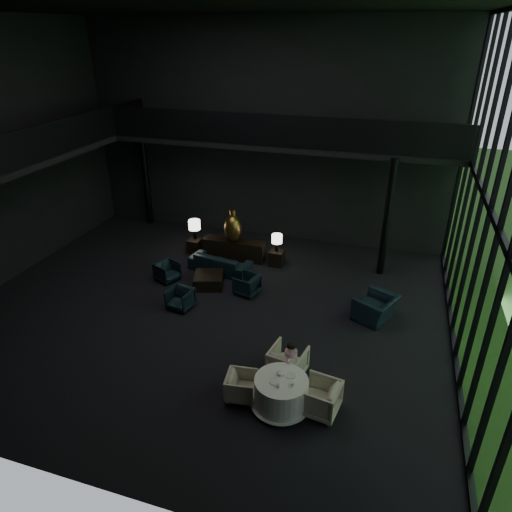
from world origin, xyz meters
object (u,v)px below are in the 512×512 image
(dining_table, at_px, (281,395))
(side_table_left, at_px, (194,246))
(table_lamp_right, at_px, (277,239))
(child, at_px, (291,354))
(lounge_armchair_east, at_px, (247,284))
(table_lamp_left, at_px, (194,226))
(sofa, at_px, (220,259))
(lounge_armchair_south, at_px, (180,299))
(console, at_px, (234,249))
(coffee_table, at_px, (209,280))
(dining_chair_north, at_px, (288,359))
(bronze_urn, at_px, (233,228))
(dining_chair_east, at_px, (320,396))
(dining_chair_west, at_px, (242,386))
(side_table_right, at_px, (276,258))
(window_armchair, at_px, (376,303))
(lounge_armchair_west, at_px, (167,272))

(dining_table, bearing_deg, side_table_left, 127.46)
(table_lamp_right, relative_size, child, 0.99)
(side_table_left, bearing_deg, lounge_armchair_east, -38.63)
(table_lamp_left, height_order, sofa, table_lamp_left)
(lounge_armchair_south, relative_size, child, 0.99)
(side_table_left, bearing_deg, table_lamp_right, -1.25)
(console, bearing_deg, child, -58.63)
(lounge_armchair_east, distance_m, coffee_table, 1.36)
(lounge_armchair_south, relative_size, dining_chair_north, 0.69)
(bronze_urn, distance_m, table_lamp_left, 1.63)
(table_lamp_left, bearing_deg, lounge_armchair_east, -39.92)
(dining_table, bearing_deg, dining_chair_east, 8.01)
(coffee_table, relative_size, dining_chair_east, 1.06)
(dining_table, xyz_separation_m, dining_chair_west, (-0.92, 0.01, -0.02))
(bronze_urn, distance_m, side_table_right, 1.87)
(table_lamp_right, relative_size, dining_chair_north, 0.69)
(lounge_armchair_east, bearing_deg, table_lamp_right, -175.44)
(dining_table, bearing_deg, coffee_table, 128.92)
(console, bearing_deg, dining_table, -62.17)
(window_armchair, bearing_deg, table_lamp_right, -99.24)
(window_armchair, height_order, coffee_table, window_armchair)
(table_lamp_left, height_order, dining_chair_east, table_lamp_left)
(dining_chair_north, bearing_deg, dining_chair_west, 62.58)
(console, bearing_deg, lounge_armchair_east, -61.10)
(bronze_urn, relative_size, table_lamp_right, 1.92)
(side_table_right, distance_m, dining_table, 6.80)
(child, bearing_deg, dining_chair_north, -58.47)
(dining_chair_east, distance_m, dining_chair_west, 1.77)
(console, distance_m, window_armchair, 5.74)
(dining_chair_east, bearing_deg, lounge_armchair_west, -116.88)
(lounge_armchair_south, height_order, coffee_table, lounge_armchair_south)
(table_lamp_left, bearing_deg, lounge_armchair_west, -89.28)
(sofa, height_order, dining_chair_north, dining_chair_north)
(side_table_right, bearing_deg, dining_chair_east, -67.12)
(lounge_armchair_west, bearing_deg, lounge_armchair_south, -117.67)
(table_lamp_left, distance_m, window_armchair, 7.29)
(window_armchair, distance_m, dining_table, 4.48)
(coffee_table, xyz_separation_m, dining_chair_west, (2.67, -4.44, 0.10))
(sofa, bearing_deg, console, -88.01)
(window_armchair, bearing_deg, lounge_armchair_east, -68.64)
(side_table_right, bearing_deg, dining_chair_west, -81.72)
(sofa, xyz_separation_m, dining_table, (3.61, -5.52, -0.11))
(lounge_armchair_east, bearing_deg, sofa, -116.17)
(bronze_urn, height_order, child, bronze_urn)
(side_table_right, height_order, table_lamp_right, table_lamp_right)
(window_armchair, relative_size, coffee_table, 1.30)
(lounge_armchair_west, distance_m, dining_table, 6.69)
(console, relative_size, window_armchair, 1.91)
(side_table_right, bearing_deg, coffee_table, -129.63)
(dining_table, bearing_deg, child, 90.13)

